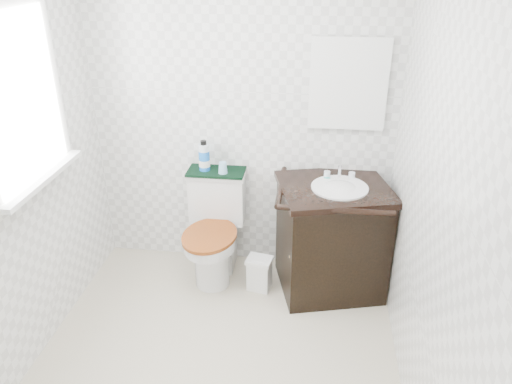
% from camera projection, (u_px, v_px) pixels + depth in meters
% --- Properties ---
extents(floor, '(2.40, 2.40, 0.00)m').
position_uv_depth(floor, '(215.00, 366.00, 3.01)').
color(floor, '#B7AA93').
rests_on(floor, ground).
extents(wall_back, '(2.40, 0.00, 2.40)m').
position_uv_depth(wall_back, '(242.00, 115.00, 3.55)').
color(wall_back, silver).
rests_on(wall_back, ground).
extents(wall_front, '(2.40, 0.00, 2.40)m').
position_uv_depth(wall_front, '(115.00, 370.00, 1.41)').
color(wall_front, silver).
rests_on(wall_front, ground).
extents(wall_right, '(0.00, 2.40, 2.40)m').
position_uv_depth(wall_right, '(433.00, 200.00, 2.36)').
color(wall_right, silver).
rests_on(wall_right, ground).
extents(window, '(0.02, 0.70, 0.90)m').
position_uv_depth(window, '(17.00, 98.00, 2.67)').
color(window, white).
rests_on(window, wall_left).
extents(mirror, '(0.50, 0.02, 0.60)m').
position_uv_depth(mirror, '(348.00, 84.00, 3.34)').
color(mirror, silver).
rests_on(mirror, wall_back).
extents(toilet, '(0.43, 0.64, 0.79)m').
position_uv_depth(toilet, '(215.00, 233.00, 3.74)').
color(toilet, silver).
rests_on(toilet, floor).
extents(vanity, '(0.87, 0.79, 0.92)m').
position_uv_depth(vanity, '(331.00, 235.00, 3.55)').
color(vanity, black).
rests_on(vanity, floor).
extents(trash_bin, '(0.20, 0.17, 0.26)m').
position_uv_depth(trash_bin, '(259.00, 273.00, 3.65)').
color(trash_bin, white).
rests_on(trash_bin, floor).
extents(towel, '(0.42, 0.22, 0.02)m').
position_uv_depth(towel, '(216.00, 172.00, 3.65)').
color(towel, black).
rests_on(towel, toilet).
extents(mouthwash_bottle, '(0.08, 0.08, 0.23)m').
position_uv_depth(mouthwash_bottle, '(204.00, 157.00, 3.61)').
color(mouthwash_bottle, blue).
rests_on(mouthwash_bottle, towel).
extents(cup, '(0.07, 0.07, 0.08)m').
position_uv_depth(cup, '(223.00, 168.00, 3.59)').
color(cup, '#8DC4E6').
rests_on(cup, towel).
extents(soap_bar, '(0.06, 0.04, 0.02)m').
position_uv_depth(soap_bar, '(327.00, 178.00, 3.47)').
color(soap_bar, teal).
rests_on(soap_bar, vanity).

